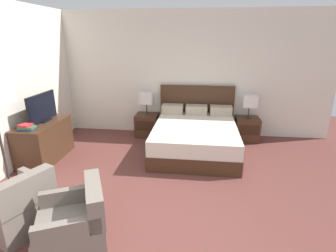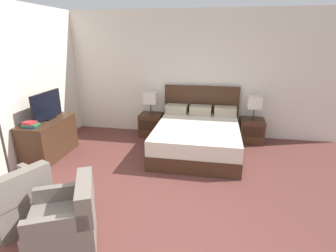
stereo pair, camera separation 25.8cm
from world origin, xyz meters
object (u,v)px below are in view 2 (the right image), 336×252
Objects in this scene: tv at (47,106)px; armchair_by_window at (15,202)px; bed at (197,136)px; book_small_top at (29,123)px; nightstand_left at (151,125)px; book_blue_cover at (31,125)px; book_red_cover at (31,126)px; armchair_companion at (66,222)px; table_lamp_left at (151,98)px; nightstand_right at (251,131)px; table_lamp_right at (255,102)px; dresser at (49,138)px.

armchair_by_window is (0.75, -1.91, -0.70)m from tv.
bed is 10.14× the size of book_small_top.
nightstand_left is 2.57m from book_blue_cover.
book_red_cover is 2.33m from armchair_companion.
book_red_cover is at bearing -131.00° from table_lamp_left.
armchair_companion is (-0.06, -3.54, 0.03)m from nightstand_left.
book_blue_cover reaches higher than nightstand_right.
bed is 1.34m from nightstand_right.
armchair_companion is at bearing -45.96° from book_red_cover.
bed is at bearing 23.27° from book_red_cover.
table_lamp_left is (-1.14, 0.70, 0.59)m from bed.
bed is at bearing 23.19° from book_small_top.
bed reaches higher than nightstand_left.
table_lamp_right is 0.57× the size of armchair_by_window.
table_lamp_left is 3.48m from armchair_by_window.
tv is (0.00, 0.08, 0.60)m from dresser.
book_small_top is (-3.94, -1.90, 0.55)m from nightstand_right.
book_small_top is at bearing -92.19° from dresser.
nightstand_left is 1.02× the size of table_lamp_left.
tv is at bearing -165.88° from bed.
tv is at bearing 88.11° from dresser.
dresser is at bearing 127.47° from armchair_companion.
tv is at bearing -160.35° from nightstand_right.
nightstand_right is 4.23m from tv.
bed reaches higher than table_lamp_right.
book_small_top reaches higher than dresser.
book_blue_cover is (-2.78, -1.20, 0.47)m from bed.
tv is at bearing 126.41° from armchair_companion.
nightstand_right is 2.58× the size of book_small_top.
book_red_cover reaches higher than nightstand_right.
table_lamp_left is 2.28m from table_lamp_right.
nightstand_left is at bearing -179.96° from table_lamp_right.
book_red_cover is at bearing -154.19° from nightstand_right.
book_blue_cover is 1.25× the size of book_small_top.
table_lamp_left is at bearing 40.43° from tv.
armchair_companion is at bearing -45.76° from book_small_top.
bed is 2.22× the size of armchair_companion.
armchair_companion is at bearing -91.05° from table_lamp_left.
table_lamp_left is 2.16m from tv.
dresser is 1.98m from armchair_by_window.
book_small_top is at bearing 134.24° from armchair_companion.
nightstand_right is 1.02× the size of table_lamp_left.
bed is 3.30m from armchair_by_window.
tv is (-3.92, -1.40, 0.09)m from table_lamp_right.
table_lamp_left reaches higher than dresser.
armchair_by_window and armchair_companion have the same top height.
dresser is at bearing 90.53° from book_blue_cover.
book_blue_cover is at bearing 0.00° from book_red_cover.
book_red_cover is at bearing -131.02° from nightstand_left.
nightstand_left is 0.44× the size of dresser.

